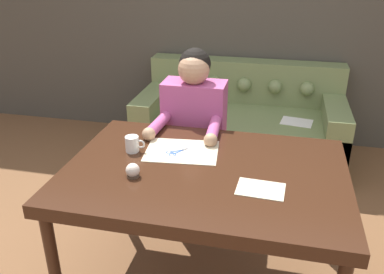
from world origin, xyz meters
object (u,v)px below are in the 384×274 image
(pin_cushion, at_px, (133,171))
(dining_table, at_px, (205,180))
(person, at_px, (194,136))
(mug, at_px, (133,144))
(couch, at_px, (240,125))
(scissors, at_px, (179,151))

(pin_cushion, bearing_deg, dining_table, 25.56)
(pin_cushion, bearing_deg, person, 81.33)
(dining_table, distance_m, mug, 0.46)
(couch, bearing_deg, scissors, -96.75)
(person, relative_size, scissors, 5.94)
(person, bearing_deg, mug, -111.74)
(scissors, bearing_deg, dining_table, -41.75)
(couch, xyz_separation_m, pin_cushion, (-0.34, -1.87, 0.50))
(scissors, bearing_deg, person, 93.41)
(dining_table, height_order, pin_cushion, pin_cushion)
(scissors, bearing_deg, mug, -168.39)
(dining_table, xyz_separation_m, scissors, (-0.18, 0.16, 0.07))
(dining_table, distance_m, person, 0.70)
(dining_table, height_order, mug, mug)
(person, relative_size, mug, 10.87)
(couch, xyz_separation_m, person, (-0.21, -1.04, 0.33))
(person, xyz_separation_m, pin_cushion, (-0.13, -0.83, 0.17))
(dining_table, bearing_deg, mug, 166.37)
(mug, bearing_deg, scissors, 11.61)
(person, distance_m, mug, 0.63)
(mug, bearing_deg, couch, 74.68)
(person, height_order, pin_cushion, person)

